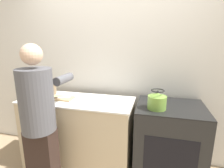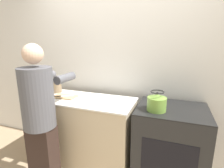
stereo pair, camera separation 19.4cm
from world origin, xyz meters
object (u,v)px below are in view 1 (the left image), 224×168
oven (168,143)px  canister_jar (50,88)px  cutting_board (62,98)px  knife (60,98)px  bowl_prep (38,96)px  person (39,119)px  kettle (157,101)px

oven → canister_jar: canister_jar is taller
cutting_board → canister_jar: bearing=148.3°
oven → knife: bearing=-176.5°
cutting_board → canister_jar: size_ratio=1.71×
cutting_board → bowl_prep: size_ratio=2.26×
person → knife: person is taller
oven → kettle: kettle is taller
kettle → canister_jar: bearing=171.1°
cutting_board → bowl_prep: (-0.30, -0.05, 0.02)m
oven → knife: knife is taller
knife → cutting_board: bearing=27.9°
oven → cutting_board: 1.42m
oven → bowl_prep: size_ratio=6.95×
cutting_board → bowl_prep: 0.30m
oven → person: 1.48m
cutting_board → knife: knife is taller
oven → knife: 1.44m
oven → kettle: size_ratio=4.46×
canister_jar → kettle: bearing=-8.9°
knife → canister_jar: size_ratio=1.37×
canister_jar → oven: bearing=-3.5°
cutting_board → bowl_prep: bearing=-170.1°
kettle → oven: bearing=38.6°
person → cutting_board: (-0.02, 0.49, 0.06)m
person → bowl_prep: 0.55m
knife → kettle: size_ratio=1.16×
oven → bowl_prep: bearing=-176.0°
person → canister_jar: (-0.28, 0.64, 0.14)m
bowl_prep → knife: bearing=6.3°
knife → kettle: (1.19, -0.04, 0.07)m
kettle → cutting_board: bearing=176.8°
oven → bowl_prep: bowl_prep is taller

